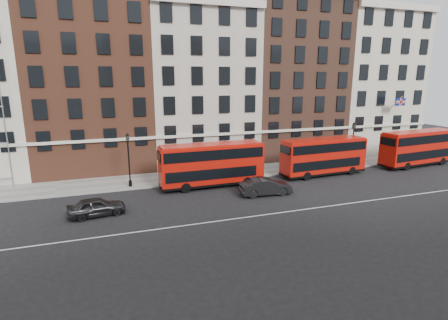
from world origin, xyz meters
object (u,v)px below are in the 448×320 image
object	(u,v)px
bus_c	(323,156)
car_rear	(97,207)
traffic_light	(393,145)
car_front	(266,186)
bus_d	(417,147)
bus_b	(211,164)

from	to	relation	value
bus_c	car_rear	bearing A→B (deg)	-172.36
car_rear	traffic_light	xyz separation A→B (m)	(34.80, 6.00, 1.70)
bus_c	car_front	xyz separation A→B (m)	(-8.88, -4.04, -1.42)
bus_c	bus_d	size ratio (longest dim) A/B	0.95
car_rear	bus_b	bearing A→B (deg)	-75.28
traffic_light	car_rear	bearing A→B (deg)	-170.21
bus_c	traffic_light	bearing A→B (deg)	5.34
bus_b	bus_c	size ratio (longest dim) A/B	1.04
bus_d	car_rear	bearing A→B (deg)	-178.84
bus_b	bus_d	bearing A→B (deg)	-0.52
car_front	bus_b	bearing A→B (deg)	48.71
bus_c	traffic_light	size ratio (longest dim) A/B	3.05
bus_d	bus_b	bearing A→B (deg)	174.40
bus_d	bus_c	bearing A→B (deg)	174.40
car_front	traffic_light	size ratio (longest dim) A/B	1.49
bus_d	traffic_light	world-z (taller)	bus_d
bus_c	car_front	bearing A→B (deg)	-158.40
car_front	traffic_light	distance (m)	20.86
bus_d	car_front	size ratio (longest dim) A/B	2.16
car_front	bus_c	bearing A→B (deg)	-61.67
bus_d	car_front	distance (m)	22.71
bus_b	bus_d	size ratio (longest dim) A/B	0.98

